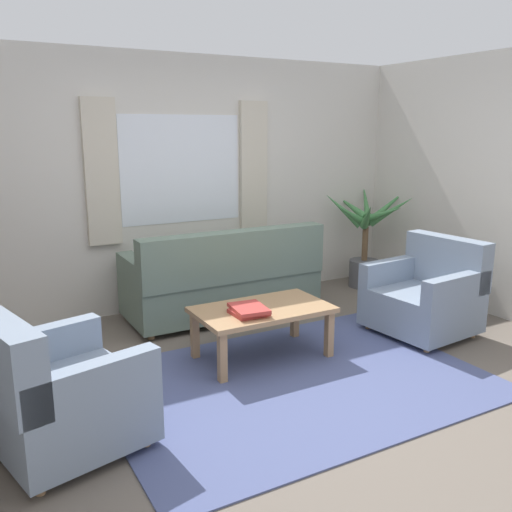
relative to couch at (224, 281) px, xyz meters
name	(u,v)px	position (x,y,z in m)	size (l,w,h in m)	color
ground_plane	(296,382)	(-0.19, -1.61, -0.37)	(6.24, 6.24, 0.00)	#6B6056
wall_back	(180,183)	(-0.19, 0.65, 0.93)	(5.32, 0.12, 2.60)	silver
window_with_curtains	(182,170)	(-0.19, 0.57, 1.08)	(1.98, 0.07, 1.40)	white
area_rug	(296,382)	(-0.19, -1.61, -0.36)	(2.79, 2.01, 0.01)	#4C5684
couch	(224,281)	(0.00, 0.00, 0.00)	(1.90, 0.82, 0.92)	slate
armchair_left	(55,394)	(-1.90, -1.66, -0.01)	(1.00, 1.01, 0.88)	gray
armchair_right	(426,296)	(1.44, -1.31, -0.01)	(0.89, 0.91, 0.88)	gray
coffee_table	(262,314)	(-0.18, -1.09, 0.01)	(1.10, 0.64, 0.44)	#A87F56
book_stack_on_table	(249,310)	(-0.36, -1.18, 0.10)	(0.29, 0.35, 0.06)	#B23833
potted_plant	(366,240)	(1.97, 0.18, 0.20)	(1.12, 1.14, 1.22)	#56565B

